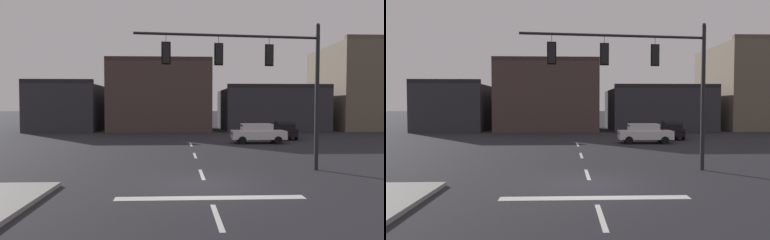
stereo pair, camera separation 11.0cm
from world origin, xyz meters
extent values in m
plane|color=#232328|center=(0.00, 0.00, 0.00)|extent=(400.00, 400.00, 0.00)
cube|color=silver|center=(0.00, -2.00, 0.00)|extent=(6.40, 0.50, 0.01)
cube|color=silver|center=(0.00, -4.00, 0.00)|extent=(0.16, 2.40, 0.01)
cube|color=silver|center=(0.00, 2.00, 0.00)|extent=(0.16, 2.40, 0.01)
cube|color=silver|center=(0.00, 8.00, 0.00)|extent=(0.16, 2.40, 0.01)
cube|color=silver|center=(0.00, 14.00, 0.00)|extent=(0.16, 2.40, 0.01)
cylinder|color=black|center=(5.59, 2.88, 3.44)|extent=(0.20, 0.20, 6.88)
cylinder|color=black|center=(1.28, 2.48, 6.32)|extent=(8.64, 0.93, 0.12)
sphere|color=black|center=(5.59, 2.88, 6.93)|extent=(0.18, 0.18, 0.18)
cylinder|color=#56565B|center=(3.20, 2.66, 6.08)|extent=(0.03, 0.03, 0.35)
cube|color=black|center=(3.20, 2.66, 5.46)|extent=(0.32, 0.27, 0.90)
sphere|color=green|center=(3.18, 2.79, 5.74)|extent=(0.20, 0.20, 0.20)
sphere|color=#2D2314|center=(3.18, 2.79, 5.46)|extent=(0.20, 0.20, 0.20)
sphere|color=black|center=(3.18, 2.79, 5.18)|extent=(0.20, 0.20, 0.20)
cube|color=black|center=(3.20, 2.64, 5.46)|extent=(0.42, 0.07, 1.02)
cylinder|color=#56565B|center=(0.80, 2.43, 6.08)|extent=(0.03, 0.03, 0.35)
cube|color=black|center=(0.80, 2.43, 5.46)|extent=(0.32, 0.27, 0.90)
sphere|color=green|center=(0.79, 2.56, 5.74)|extent=(0.20, 0.20, 0.20)
sphere|color=#2D2314|center=(0.79, 2.56, 5.46)|extent=(0.20, 0.20, 0.20)
sphere|color=black|center=(0.79, 2.56, 5.18)|extent=(0.20, 0.20, 0.20)
cube|color=black|center=(0.80, 2.41, 5.46)|extent=(0.42, 0.07, 1.02)
cylinder|color=#56565B|center=(-1.60, 2.21, 6.08)|extent=(0.03, 0.03, 0.35)
cube|color=black|center=(-1.60, 2.21, 5.46)|extent=(0.32, 0.27, 0.90)
sphere|color=green|center=(-1.61, 2.34, 5.74)|extent=(0.20, 0.20, 0.20)
sphere|color=#2D2314|center=(-1.61, 2.34, 5.46)|extent=(0.20, 0.20, 0.20)
sphere|color=black|center=(-1.61, 2.34, 5.18)|extent=(0.20, 0.20, 0.20)
cube|color=black|center=(-1.60, 2.19, 5.46)|extent=(0.42, 0.07, 1.02)
cube|color=silver|center=(5.64, 15.01, 0.70)|extent=(4.47, 1.98, 0.70)
cube|color=silver|center=(5.49, 15.01, 1.33)|extent=(2.53, 1.70, 0.56)
cube|color=#2D3842|center=(6.25, 14.98, 1.31)|extent=(0.31, 1.53, 0.47)
cube|color=#2D3842|center=(4.32, 15.06, 1.31)|extent=(0.28, 1.53, 0.46)
cylinder|color=black|center=(7.12, 15.80, 0.32)|extent=(0.65, 0.25, 0.64)
cylinder|color=black|center=(7.05, 14.10, 0.32)|extent=(0.65, 0.25, 0.64)
cylinder|color=black|center=(4.22, 15.91, 0.32)|extent=(0.65, 0.25, 0.64)
cylinder|color=black|center=(4.15, 14.22, 0.32)|extent=(0.65, 0.25, 0.64)
sphere|color=silver|center=(7.84, 15.49, 0.75)|extent=(0.16, 0.16, 0.16)
sphere|color=silver|center=(7.79, 14.34, 0.75)|extent=(0.16, 0.16, 0.16)
cube|color=maroon|center=(3.46, 15.09, 0.78)|extent=(0.10, 1.37, 0.12)
cube|color=black|center=(9.06, 18.95, 0.70)|extent=(2.44, 4.62, 0.70)
cube|color=black|center=(9.04, 18.80, 1.33)|extent=(1.95, 2.68, 0.56)
cube|color=#2D3842|center=(9.15, 19.56, 1.31)|extent=(1.54, 0.47, 0.47)
cube|color=#2D3842|center=(8.86, 17.64, 1.31)|extent=(1.54, 0.44, 0.46)
cylinder|color=black|center=(8.44, 20.51, 0.32)|extent=(0.31, 0.67, 0.64)
cylinder|color=black|center=(10.12, 20.26, 0.32)|extent=(0.31, 0.67, 0.64)
cylinder|color=black|center=(8.00, 17.64, 0.32)|extent=(0.31, 0.67, 0.64)
cylinder|color=black|center=(9.68, 17.39, 0.32)|extent=(0.31, 0.67, 0.64)
sphere|color=silver|center=(8.82, 21.19, 0.75)|extent=(0.16, 0.16, 0.16)
sphere|color=silver|center=(9.95, 21.02, 0.75)|extent=(0.16, 0.16, 0.16)
cube|color=maroon|center=(8.73, 16.79, 0.78)|extent=(1.36, 0.24, 0.12)
cube|color=#2D2D33|center=(-14.85, 33.51, 2.83)|extent=(8.22, 13.78, 5.67)
cube|color=black|center=(-14.85, 26.92, 5.92)|extent=(8.22, 0.60, 0.50)
cube|color=#473833|center=(-3.20, 31.05, 4.14)|extent=(12.41, 8.86, 8.28)
cube|color=#3A2B26|center=(-3.20, 26.92, 8.53)|extent=(12.41, 0.60, 0.50)
cube|color=#2D2D33|center=(11.06, 31.86, 2.59)|extent=(12.51, 10.49, 5.18)
cube|color=black|center=(11.06, 26.92, 5.43)|extent=(12.51, 0.60, 0.50)
cube|color=#665B4C|center=(24.21, 32.84, 5.49)|extent=(10.81, 12.43, 10.98)
camera|label=1|loc=(-1.11, -13.48, 3.09)|focal=32.47mm
camera|label=2|loc=(-1.00, -13.49, 3.09)|focal=32.47mm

